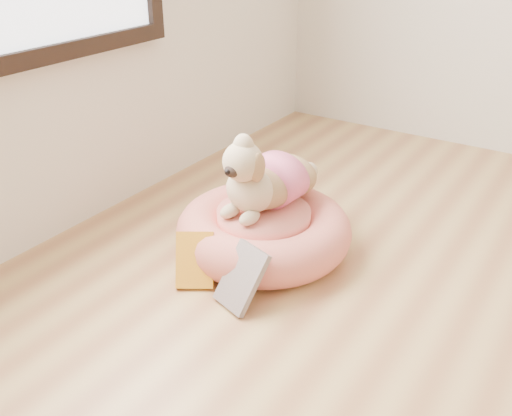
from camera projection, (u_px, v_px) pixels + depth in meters
The scene contains 4 objects.
pet_bed at pixel (264, 230), 2.04m from camera, with size 0.63×0.63×0.16m.
dog at pixel (265, 166), 1.96m from camera, with size 0.29×0.42×0.31m, color brown, non-canonical shape.
book_yellow at pixel (195, 260), 1.85m from camera, with size 0.12×0.02×0.18m, color yellow.
book_white at pixel (242, 277), 1.75m from camera, with size 0.13×0.02×0.21m, color silver.
Camera 1 is at (-0.33, -0.72, 1.09)m, focal length 40.00 mm.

